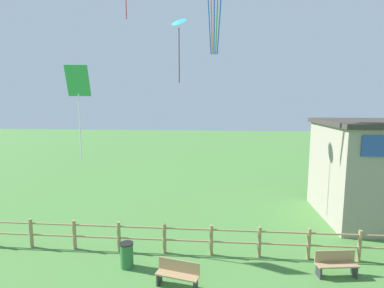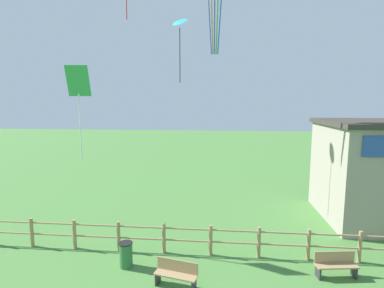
{
  "view_description": "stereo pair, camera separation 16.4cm",
  "coord_description": "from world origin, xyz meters",
  "px_view_note": "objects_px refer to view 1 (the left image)",
  "views": [
    {
      "loc": [
        1.13,
        -4.7,
        6.05
      ],
      "look_at": [
        0.0,
        8.57,
        4.19
      ],
      "focal_mm": 28.0,
      "sensor_mm": 36.0,
      "label": 1
    },
    {
      "loc": [
        1.29,
        -4.69,
        6.05
      ],
      "look_at": [
        0.0,
        8.57,
        4.19
      ],
      "focal_mm": 28.0,
      "sensor_mm": 36.0,
      "label": 2
    }
  ],
  "objects_px": {
    "park_bench_by_building": "(336,263)",
    "park_bench_near_fence": "(178,273)",
    "kite_cyan_delta": "(179,26)",
    "kite_green_diamond": "(78,91)",
    "trash_bin": "(127,255)"
  },
  "relations": [
    {
      "from": "park_bench_by_building",
      "to": "park_bench_near_fence",
      "type": "bearing_deg",
      "value": -168.52
    },
    {
      "from": "park_bench_near_fence",
      "to": "kite_green_diamond",
      "type": "xyz_separation_m",
      "value": [
        -4.47,
        2.92,
        6.04
      ]
    },
    {
      "from": "kite_green_diamond",
      "to": "park_bench_near_fence",
      "type": "bearing_deg",
      "value": -33.12
    },
    {
      "from": "park_bench_near_fence",
      "to": "kite_cyan_delta",
      "type": "relative_size",
      "value": 0.43
    },
    {
      "from": "trash_bin",
      "to": "kite_green_diamond",
      "type": "distance_m",
      "value": 6.78
    },
    {
      "from": "park_bench_by_building",
      "to": "trash_bin",
      "type": "distance_m",
      "value": 7.48
    },
    {
      "from": "park_bench_by_building",
      "to": "kite_cyan_delta",
      "type": "distance_m",
      "value": 13.17
    },
    {
      "from": "park_bench_near_fence",
      "to": "park_bench_by_building",
      "type": "relative_size",
      "value": 1.01
    },
    {
      "from": "park_bench_by_building",
      "to": "kite_cyan_delta",
      "type": "relative_size",
      "value": 0.43
    },
    {
      "from": "trash_bin",
      "to": "kite_green_diamond",
      "type": "bearing_deg",
      "value": 141.86
    },
    {
      "from": "kite_cyan_delta",
      "to": "trash_bin",
      "type": "bearing_deg",
      "value": -100.09
    },
    {
      "from": "kite_cyan_delta",
      "to": "kite_green_diamond",
      "type": "distance_m",
      "value": 6.84
    },
    {
      "from": "kite_cyan_delta",
      "to": "kite_green_diamond",
      "type": "relative_size",
      "value": 0.89
    },
    {
      "from": "park_bench_by_building",
      "to": "kite_green_diamond",
      "type": "xyz_separation_m",
      "value": [
        -9.93,
        1.81,
        6.04
      ]
    },
    {
      "from": "kite_cyan_delta",
      "to": "kite_green_diamond",
      "type": "bearing_deg",
      "value": -128.2
    }
  ]
}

